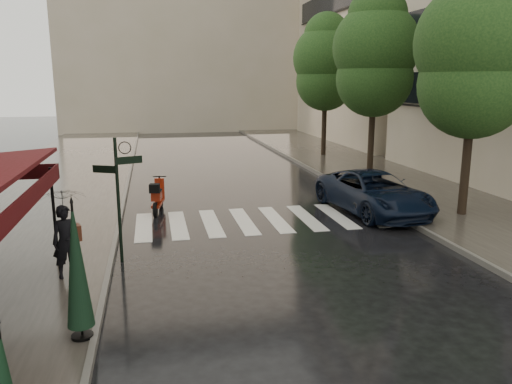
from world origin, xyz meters
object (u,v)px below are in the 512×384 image
object	(u,v)px
pedestrian_with_umbrella	(63,206)
scooter	(158,197)
parked_car	(374,192)
parasol_back	(77,265)

from	to	relation	value
pedestrian_with_umbrella	scooter	bearing A→B (deg)	51.37
pedestrian_with_umbrella	scooter	size ratio (longest dim) A/B	1.40
parked_car	parasol_back	world-z (taller)	parasol_back
parked_car	pedestrian_with_umbrella	bearing A→B (deg)	-162.41
parked_car	parasol_back	bearing A→B (deg)	-147.45
scooter	pedestrian_with_umbrella	bearing A→B (deg)	-99.97
scooter	parasol_back	xyz separation A→B (m)	(-1.42, -8.70, 0.89)
pedestrian_with_umbrella	parked_car	world-z (taller)	pedestrian_with_umbrella
parked_car	scooter	bearing A→B (deg)	161.07
scooter	parked_car	world-z (taller)	parked_car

